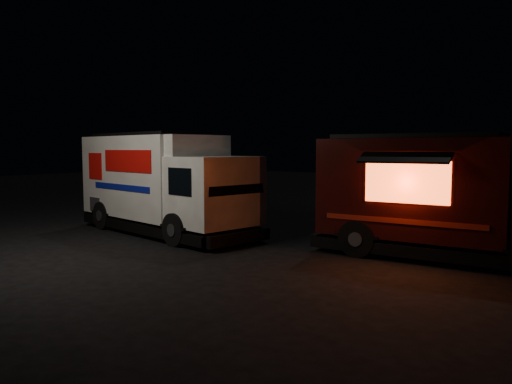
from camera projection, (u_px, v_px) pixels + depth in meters
name	position (u px, v px, depth m)	size (l,w,h in m)	color
ground	(193.00, 247.00, 13.67)	(80.00, 80.00, 0.00)	black
white_truck	(166.00, 183.00, 15.82)	(7.07, 2.41, 3.20)	white
red_truck	(452.00, 197.00, 12.11)	(6.56, 2.41, 3.05)	#340909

